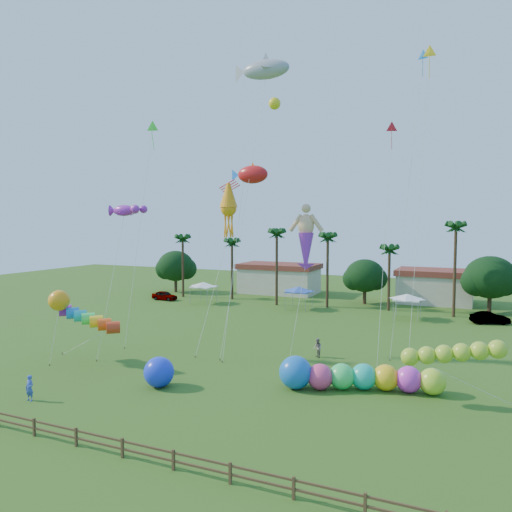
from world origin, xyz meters
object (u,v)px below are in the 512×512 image
at_px(car_b, 490,318).
at_px(blue_ball, 159,372).
at_px(car_a, 165,296).
at_px(caterpillar_inflatable, 354,377).
at_px(spectator_b, 318,348).
at_px(spectator_a, 30,388).

bearing_deg(car_b, blue_ball, 127.85).
distance_m(car_a, car_b, 43.77).
bearing_deg(caterpillar_inflatable, car_a, 124.01).
xyz_separation_m(spectator_b, blue_ball, (-7.90, -11.96, 0.24)).
bearing_deg(spectator_b, caterpillar_inflatable, -4.77).
height_order(spectator_b, blue_ball, blue_ball).
bearing_deg(car_b, spectator_a, 125.47).
bearing_deg(spectator_b, car_a, -163.95).
bearing_deg(car_a, blue_ball, -141.90).
xyz_separation_m(car_a, caterpillar_inflatable, (34.90, -27.59, 0.29)).
bearing_deg(spectator_a, spectator_b, 50.50).
xyz_separation_m(caterpillar_inflatable, blue_ball, (-12.72, -5.01, 0.10)).
bearing_deg(spectator_b, car_b, 108.12).
relative_size(spectator_b, caterpillar_inflatable, 0.15).
distance_m(car_b, caterpillar_inflatable, 29.88).
relative_size(car_a, spectator_a, 2.37).
bearing_deg(car_b, spectator_b, 128.23).
bearing_deg(spectator_a, caterpillar_inflatable, 28.55).
relative_size(spectator_a, spectator_b, 1.02).
height_order(car_b, spectator_a, spectator_a).
bearing_deg(caterpillar_inflatable, car_b, 55.09).
distance_m(car_b, spectator_a, 48.04).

